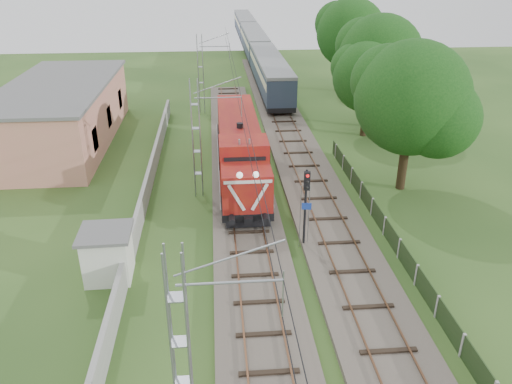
{
  "coord_description": "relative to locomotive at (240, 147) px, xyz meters",
  "views": [
    {
      "loc": [
        -1.75,
        -19.42,
        14.99
      ],
      "look_at": [
        0.55,
        7.44,
        2.2
      ],
      "focal_mm": 35.0,
      "sensor_mm": 36.0,
      "label": 1
    }
  ],
  "objects": [
    {
      "name": "ground",
      "position": [
        0.0,
        -14.95,
        -2.29
      ],
      "size": [
        140.0,
        140.0,
        0.0
      ],
      "primitive_type": "plane",
      "color": "#28481B",
      "rests_on": "ground"
    },
    {
      "name": "track_side",
      "position": [
        5.0,
        5.05,
        -2.11
      ],
      "size": [
        4.2,
        80.0,
        0.45
      ],
      "color": "#6B6054",
      "rests_on": "ground"
    },
    {
      "name": "tree_a",
      "position": [
        11.34,
        -3.12,
        4.15
      ],
      "size": [
        7.96,
        7.58,
        10.32
      ],
      "color": "#322314",
      "rests_on": "ground"
    },
    {
      "name": "station_building",
      "position": [
        -15.0,
        9.05,
        0.34
      ],
      "size": [
        8.4,
        20.4,
        5.22
      ],
      "color": "tan",
      "rests_on": "ground"
    },
    {
      "name": "catenary",
      "position": [
        -2.95,
        -2.95,
        1.76
      ],
      "size": [
        3.31,
        70.0,
        8.0
      ],
      "color": "gray",
      "rests_on": "ground"
    },
    {
      "name": "boundary_wall",
      "position": [
        -6.5,
        -2.95,
        -1.54
      ],
      "size": [
        0.25,
        40.0,
        1.5
      ],
      "primitive_type": "cube",
      "color": "#9E9E99",
      "rests_on": "ground"
    },
    {
      "name": "signal_post",
      "position": [
        3.01,
        -10.52,
        0.99
      ],
      "size": [
        0.53,
        0.41,
        4.77
      ],
      "color": "black",
      "rests_on": "ground"
    },
    {
      "name": "tree_d",
      "position": [
        14.51,
        24.76,
        4.48
      ],
      "size": [
        8.37,
        7.97,
        10.85
      ],
      "color": "#322314",
      "rests_on": "ground"
    },
    {
      "name": "coach_rake",
      "position": [
        5.0,
        48.41,
        0.26
      ],
      "size": [
        3.09,
        68.84,
        3.57
      ],
      "color": "black",
      "rests_on": "ground"
    },
    {
      "name": "track_main",
      "position": [
        0.0,
        -7.95,
        -2.11
      ],
      "size": [
        4.2,
        70.0,
        0.45
      ],
      "color": "#6B6054",
      "rests_on": "ground"
    },
    {
      "name": "tree_b",
      "position": [
        13.61,
        10.89,
        4.26
      ],
      "size": [
        8.09,
        7.71,
        10.49
      ],
      "color": "#322314",
      "rests_on": "ground"
    },
    {
      "name": "tree_c",
      "position": [
        11.91,
        8.46,
        3.02
      ],
      "size": [
        6.57,
        6.25,
        8.51
      ],
      "color": "#322314",
      "rests_on": "ground"
    },
    {
      "name": "relay_hut",
      "position": [
        -7.4,
        -12.37,
        -0.95
      ],
      "size": [
        2.63,
        2.63,
        2.66
      ],
      "color": "silver",
      "rests_on": "ground"
    },
    {
      "name": "locomotive",
      "position": [
        0.0,
        0.0,
        0.0
      ],
      "size": [
        3.08,
        17.61,
        4.47
      ],
      "color": "black",
      "rests_on": "ground"
    },
    {
      "name": "fence",
      "position": [
        8.0,
        -11.95,
        -1.69
      ],
      "size": [
        0.12,
        32.0,
        1.2
      ],
      "color": "black",
      "rests_on": "ground"
    }
  ]
}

